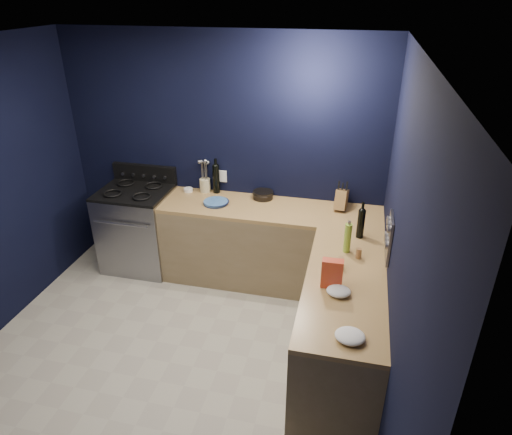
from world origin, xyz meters
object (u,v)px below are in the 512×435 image
(gas_range, at_px, (139,230))
(knife_block, at_px, (341,200))
(plate_stack, at_px, (216,202))
(utensil_crock, at_px, (205,185))
(crouton_bag, at_px, (332,274))

(gas_range, relative_size, knife_block, 4.50)
(plate_stack, xyz_separation_m, knife_block, (1.29, 0.18, 0.09))
(utensil_crock, height_order, crouton_bag, crouton_bag)
(gas_range, relative_size, utensil_crock, 6.18)
(plate_stack, distance_m, knife_block, 1.31)
(knife_block, bearing_deg, utensil_crock, -176.60)
(utensil_crock, bearing_deg, plate_stack, -53.28)
(knife_block, bearing_deg, crouton_bag, -82.22)
(gas_range, distance_m, utensil_crock, 0.94)
(gas_range, xyz_separation_m, plate_stack, (0.95, -0.02, 0.46))
(gas_range, distance_m, crouton_bag, 2.63)
(gas_range, distance_m, plate_stack, 1.05)
(gas_range, bearing_deg, crouton_bag, -28.51)
(plate_stack, relative_size, knife_block, 1.26)
(crouton_bag, bearing_deg, gas_range, 150.64)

